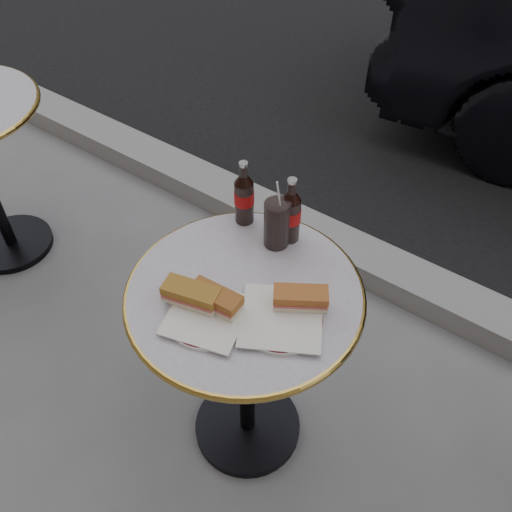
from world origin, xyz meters
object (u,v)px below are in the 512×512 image
Objects in this scene: plate_right at (281,319)px; cola_bottle_right at (291,210)px; bistro_table at (246,370)px; plate_left at (207,317)px; cola_glass at (277,223)px; cola_bottle_left at (244,192)px.

plate_right is 1.01× the size of cola_bottle_right.
plate_left is at bearing -100.39° from bistro_table.
cola_bottle_right is 0.05m from cola_glass.
cola_bottle_right is (-0.01, 0.23, 0.47)m from bistro_table.
cola_bottle_right reaches higher than bistro_table.
bistro_table is 3.76× the size of plate_left.
cola_bottle_left is at bearing 111.95° from plate_left.
cola_bottle_right reaches higher than cola_glass.
plate_right is 1.02× the size of cola_bottle_left.
plate_right is at bearing -53.21° from cola_glass.
plate_left is 0.96× the size of cola_bottle_left.
plate_right is at bearing -10.81° from bistro_table.
plate_left is 0.38m from cola_bottle_left.
bistro_table is 0.48m from cola_glass.
cola_glass is (-0.16, 0.22, 0.07)m from plate_right.
cola_glass is (-0.02, -0.04, -0.03)m from cola_bottle_right.
plate_right is (0.13, -0.02, 0.37)m from bistro_table.
cola_glass reaches higher than bistro_table.
cola_bottle_left is (-0.29, 0.24, 0.10)m from plate_right.
cola_glass is at bearing 99.79° from bistro_table.
plate_left is at bearing -146.83° from plate_right.
plate_left is 1.31× the size of cola_glass.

